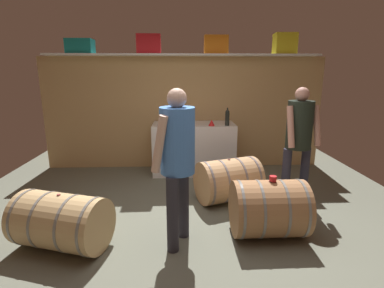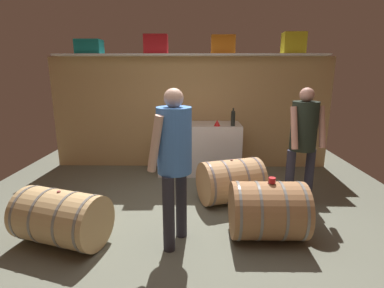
{
  "view_description": "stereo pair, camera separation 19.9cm",
  "coord_description": "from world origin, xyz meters",
  "px_view_note": "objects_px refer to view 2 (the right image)",
  "views": [
    {
      "loc": [
        -0.07,
        -2.99,
        1.79
      ],
      "look_at": [
        0.07,
        0.37,
        0.96
      ],
      "focal_mm": 27.5,
      "sensor_mm": 36.0,
      "label": 1
    },
    {
      "loc": [
        0.13,
        -2.99,
        1.79
      ],
      "look_at": [
        0.07,
        0.37,
        0.96
      ],
      "focal_mm": 27.5,
      "sensor_mm": 36.0,
      "label": 2
    }
  ],
  "objects_px": {
    "toolcase_yellow": "(294,43)",
    "wine_barrel_flank": "(62,217)",
    "toolcase_orange": "(223,45)",
    "tasting_cup": "(272,180)",
    "toolcase_teal": "(89,47)",
    "toolcase_red": "(156,44)",
    "wine_barrel_near": "(268,210)",
    "work_cabinet": "(199,148)",
    "wine_bottle_dark": "(233,118)",
    "visitor_tasting": "(174,152)",
    "red_funnel": "(217,123)",
    "wine_glass": "(180,119)",
    "wine_barrel_far": "(231,181)",
    "winemaker_pouring": "(304,135)"
  },
  "relations": [
    {
      "from": "toolcase_teal",
      "to": "tasting_cup",
      "type": "height_order",
      "value": "toolcase_teal"
    },
    {
      "from": "toolcase_yellow",
      "to": "wine_glass",
      "type": "xyz_separation_m",
      "value": [
        -1.95,
        -0.36,
        -1.27
      ]
    },
    {
      "from": "toolcase_yellow",
      "to": "wine_barrel_far",
      "type": "xyz_separation_m",
      "value": [
        -1.18,
        -1.49,
        -1.96
      ]
    },
    {
      "from": "toolcase_red",
      "to": "work_cabinet",
      "type": "distance_m",
      "value": 1.97
    },
    {
      "from": "wine_barrel_near",
      "to": "tasting_cup",
      "type": "height_order",
      "value": "tasting_cup"
    },
    {
      "from": "toolcase_red",
      "to": "wine_barrel_near",
      "type": "xyz_separation_m",
      "value": [
        1.5,
        -2.41,
        -1.93
      ]
    },
    {
      "from": "red_funnel",
      "to": "visitor_tasting",
      "type": "xyz_separation_m",
      "value": [
        -0.56,
        -2.07,
        0.06
      ]
    },
    {
      "from": "wine_barrel_far",
      "to": "tasting_cup",
      "type": "height_order",
      "value": "tasting_cup"
    },
    {
      "from": "toolcase_teal",
      "to": "wine_barrel_near",
      "type": "xyz_separation_m",
      "value": [
        2.67,
        -2.41,
        -1.89
      ]
    },
    {
      "from": "red_funnel",
      "to": "wine_barrel_flank",
      "type": "distance_m",
      "value": 2.82
    },
    {
      "from": "tasting_cup",
      "to": "wine_barrel_flank",
      "type": "bearing_deg",
      "value": -176.02
    },
    {
      "from": "toolcase_teal",
      "to": "wine_barrel_flank",
      "type": "distance_m",
      "value": 3.24
    },
    {
      "from": "wine_glass",
      "to": "wine_barrel_far",
      "type": "xyz_separation_m",
      "value": [
        0.77,
        -1.13,
        -0.69
      ]
    },
    {
      "from": "toolcase_teal",
      "to": "toolcase_red",
      "type": "xyz_separation_m",
      "value": [
        1.17,
        0.0,
        0.04
      ]
    },
    {
      "from": "work_cabinet",
      "to": "visitor_tasting",
      "type": "bearing_deg",
      "value": -96.74
    },
    {
      "from": "work_cabinet",
      "to": "wine_barrel_flank",
      "type": "bearing_deg",
      "value": -122.21
    },
    {
      "from": "toolcase_red",
      "to": "wine_glass",
      "type": "height_order",
      "value": "toolcase_red"
    },
    {
      "from": "toolcase_teal",
      "to": "toolcase_orange",
      "type": "xyz_separation_m",
      "value": [
        2.34,
        0.0,
        0.03
      ]
    },
    {
      "from": "toolcase_teal",
      "to": "winemaker_pouring",
      "type": "relative_size",
      "value": 0.28
    },
    {
      "from": "toolcase_yellow",
      "to": "tasting_cup",
      "type": "bearing_deg",
      "value": -108.48
    },
    {
      "from": "tasting_cup",
      "to": "visitor_tasting",
      "type": "height_order",
      "value": "visitor_tasting"
    },
    {
      "from": "toolcase_teal",
      "to": "wine_glass",
      "type": "distance_m",
      "value": 2.04
    },
    {
      "from": "toolcase_orange",
      "to": "tasting_cup",
      "type": "xyz_separation_m",
      "value": [
        0.36,
        -2.41,
        -1.58
      ]
    },
    {
      "from": "wine_barrel_near",
      "to": "wine_barrel_flank",
      "type": "relative_size",
      "value": 0.76
    },
    {
      "from": "wine_bottle_dark",
      "to": "wine_barrel_near",
      "type": "height_order",
      "value": "wine_bottle_dark"
    },
    {
      "from": "toolcase_red",
      "to": "wine_barrel_flank",
      "type": "relative_size",
      "value": 0.39
    },
    {
      "from": "toolcase_red",
      "to": "toolcase_yellow",
      "type": "distance_m",
      "value": 2.38
    },
    {
      "from": "tasting_cup",
      "to": "visitor_tasting",
      "type": "relative_size",
      "value": 0.05
    },
    {
      "from": "work_cabinet",
      "to": "wine_bottle_dark",
      "type": "bearing_deg",
      "value": -21.79
    },
    {
      "from": "toolcase_red",
      "to": "winemaker_pouring",
      "type": "xyz_separation_m",
      "value": [
        2.13,
        -1.55,
        -1.27
      ]
    },
    {
      "from": "tasting_cup",
      "to": "toolcase_teal",
      "type": "bearing_deg",
      "value": 138.26
    },
    {
      "from": "toolcase_teal",
      "to": "tasting_cup",
      "type": "relative_size",
      "value": 5.81
    },
    {
      "from": "wine_barrel_flank",
      "to": "tasting_cup",
      "type": "height_order",
      "value": "tasting_cup"
    },
    {
      "from": "wine_barrel_near",
      "to": "winemaker_pouring",
      "type": "distance_m",
      "value": 1.25
    },
    {
      "from": "toolcase_teal",
      "to": "toolcase_red",
      "type": "relative_size",
      "value": 1.08
    },
    {
      "from": "work_cabinet",
      "to": "wine_bottle_dark",
      "type": "distance_m",
      "value": 0.84
    },
    {
      "from": "visitor_tasting",
      "to": "toolcase_orange",
      "type": "bearing_deg",
      "value": 7.23
    },
    {
      "from": "red_funnel",
      "to": "wine_barrel_flank",
      "type": "xyz_separation_m",
      "value": [
        -1.76,
        -2.1,
        -0.66
      ]
    },
    {
      "from": "wine_bottle_dark",
      "to": "wine_glass",
      "type": "height_order",
      "value": "wine_bottle_dark"
    },
    {
      "from": "winemaker_pouring",
      "to": "toolcase_teal",
      "type": "bearing_deg",
      "value": -36.67
    },
    {
      "from": "work_cabinet",
      "to": "wine_barrel_flank",
      "type": "relative_size",
      "value": 1.37
    },
    {
      "from": "winemaker_pouring",
      "to": "wine_barrel_near",
      "type": "bearing_deg",
      "value": 42.27
    },
    {
      "from": "wine_bottle_dark",
      "to": "wine_barrel_near",
      "type": "xyz_separation_m",
      "value": [
        0.17,
        -1.95,
        -0.72
      ]
    },
    {
      "from": "wine_glass",
      "to": "wine_barrel_near",
      "type": "distance_m",
      "value": 2.41
    },
    {
      "from": "toolcase_yellow",
      "to": "wine_barrel_flank",
      "type": "bearing_deg",
      "value": -139.2
    },
    {
      "from": "red_funnel",
      "to": "wine_barrel_far",
      "type": "height_order",
      "value": "red_funnel"
    },
    {
      "from": "toolcase_orange",
      "to": "wine_barrel_near",
      "type": "height_order",
      "value": "toolcase_orange"
    },
    {
      "from": "wine_glass",
      "to": "wine_barrel_near",
      "type": "bearing_deg",
      "value": -62.31
    },
    {
      "from": "wine_barrel_flank",
      "to": "tasting_cup",
      "type": "xyz_separation_m",
      "value": [
        2.23,
        0.15,
        0.38
      ]
    },
    {
      "from": "wine_bottle_dark",
      "to": "wine_glass",
      "type": "distance_m",
      "value": 0.91
    }
  ]
}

